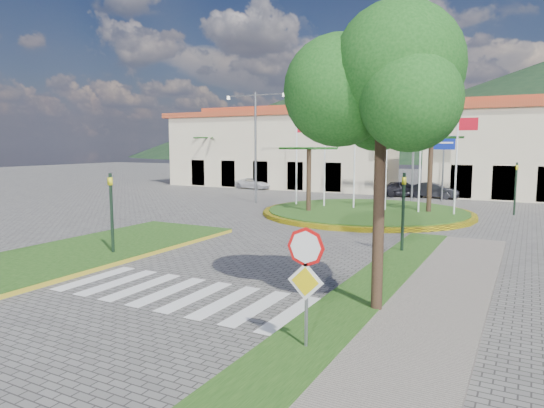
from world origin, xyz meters
The scene contains 21 objects.
ground centered at (0.00, 0.00, 0.00)m, with size 160.00×160.00×0.00m, color #5B5856.
sidewalk_right centered at (6.00, 2.00, 0.07)m, with size 4.00×28.00×0.15m, color gray.
verge_right centered at (4.80, 2.00, 0.09)m, with size 1.60×28.00×0.18m, color #1B4614.
median_left centered at (-6.50, 6.00, 0.09)m, with size 5.00×14.00×0.18m, color #1B4614.
crosswalk centered at (0.00, 4.00, 0.01)m, with size 8.00×3.00×0.01m, color silver.
roundabout_island centered at (0.00, 22.00, 0.17)m, with size 12.70×12.70×6.00m.
stop_sign centered at (4.90, 1.96, 1.79)m, with size 0.80×0.11×2.65m.
deciduous_tree centered at (5.50, 5.00, 5.18)m, with size 3.60×3.60×6.80m.
traffic_light_left centered at (-5.20, 6.50, 1.94)m, with size 0.15×0.18×3.20m.
traffic_light_right centered at (4.50, 12.00, 1.94)m, with size 0.15×0.18×3.20m.
traffic_light_far centered at (8.00, 26.00, 1.94)m, with size 0.18×0.15×3.20m.
direction_sign_west centered at (-2.00, 30.97, 3.53)m, with size 1.60×0.14×5.20m.
direction_sign_east centered at (3.00, 30.97, 3.53)m, with size 1.60×0.14×5.20m.
street_lamp_centre centered at (1.00, 30.00, 4.50)m, with size 4.80×0.16×8.00m.
street_lamp_west centered at (-9.00, 24.00, 4.50)m, with size 4.80×0.16×8.00m.
building_left centered at (-14.00, 38.00, 3.90)m, with size 23.32×9.54×8.05m.
hill_far_west centered at (-55.00, 140.00, 11.00)m, with size 140.00×140.00×22.00m, color black.
hill_near_back centered at (-10.00, 130.00, 8.00)m, with size 110.00×110.00×16.00m, color black.
white_van centered at (-14.81, 33.75, 0.54)m, with size 1.78×3.86×1.07m, color silver.
car_dark_a centered at (-0.42, 33.35, 0.66)m, with size 1.56×3.87×1.32m, color black.
car_dark_b centered at (2.00, 33.45, 0.63)m, with size 1.34×3.84×1.27m, color black.
Camera 1 is at (8.75, -6.67, 4.27)m, focal length 32.00 mm.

